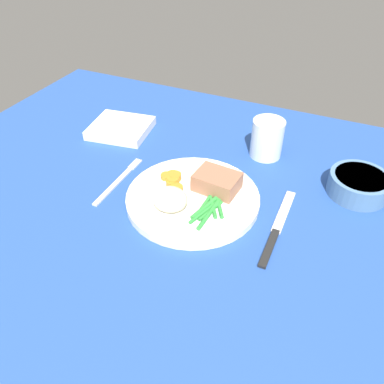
# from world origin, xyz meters

# --- Properties ---
(dining_table) EXTENTS (1.20, 0.90, 0.02)m
(dining_table) POSITION_xyz_m (0.00, 0.00, 0.01)
(dining_table) COLOR #234793
(dining_table) RESTS_ON ground
(dinner_plate) EXTENTS (0.25, 0.25, 0.02)m
(dinner_plate) POSITION_xyz_m (0.01, -0.00, 0.03)
(dinner_plate) COLOR white
(dinner_plate) RESTS_ON dining_table
(meat_portion) EXTENTS (0.09, 0.07, 0.03)m
(meat_portion) POSITION_xyz_m (0.04, 0.04, 0.05)
(meat_portion) COLOR #936047
(meat_portion) RESTS_ON dinner_plate
(mashed_potatoes) EXTENTS (0.06, 0.06, 0.04)m
(mashed_potatoes) POSITION_xyz_m (-0.01, -0.05, 0.06)
(mashed_potatoes) COLOR beige
(mashed_potatoes) RESTS_ON dinner_plate
(carrot_slices) EXTENTS (0.06, 0.06, 0.01)m
(carrot_slices) POSITION_xyz_m (-0.04, 0.02, 0.04)
(carrot_slices) COLOR orange
(carrot_slices) RESTS_ON dinner_plate
(green_beans) EXTENTS (0.05, 0.11, 0.01)m
(green_beans) POSITION_xyz_m (0.05, -0.03, 0.04)
(green_beans) COLOR #2D8C38
(green_beans) RESTS_ON dinner_plate
(fork) EXTENTS (0.01, 0.17, 0.00)m
(fork) POSITION_xyz_m (-0.15, -0.01, 0.02)
(fork) COLOR silver
(fork) RESTS_ON dining_table
(knife) EXTENTS (0.02, 0.21, 0.01)m
(knife) POSITION_xyz_m (0.17, -0.01, 0.02)
(knife) COLOR black
(knife) RESTS_ON dining_table
(water_glass) EXTENTS (0.07, 0.07, 0.08)m
(water_glass) POSITION_xyz_m (0.09, 0.21, 0.06)
(water_glass) COLOR silver
(water_glass) RESTS_ON dining_table
(salad_bowl) EXTENTS (0.11, 0.11, 0.04)m
(salad_bowl) POSITION_xyz_m (0.29, 0.15, 0.04)
(salad_bowl) COLOR #4C7299
(salad_bowl) RESTS_ON dining_table
(napkin) EXTENTS (0.15, 0.14, 0.02)m
(napkin) POSITION_xyz_m (-0.26, 0.17, 0.03)
(napkin) COLOR white
(napkin) RESTS_ON dining_table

